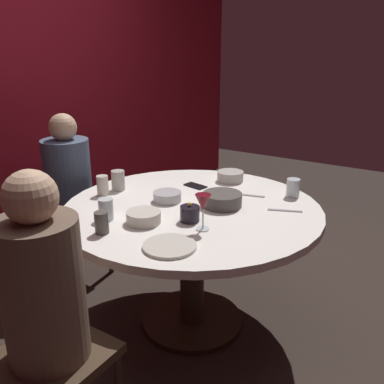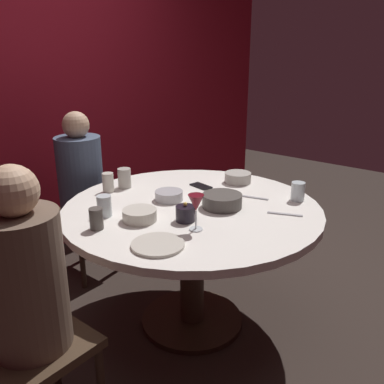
{
  "view_description": "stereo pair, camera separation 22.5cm",
  "coord_description": "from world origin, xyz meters",
  "px_view_note": "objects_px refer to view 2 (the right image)",
  "views": [
    {
      "loc": [
        -1.79,
        -1.15,
        1.58
      ],
      "look_at": [
        0.0,
        0.0,
        0.83
      ],
      "focal_mm": 39.15,
      "sensor_mm": 36.0,
      "label": 1
    },
    {
      "loc": [
        -1.66,
        -1.33,
        1.58
      ],
      "look_at": [
        0.0,
        0.0,
        0.83
      ],
      "focal_mm": 39.15,
      "sensor_mm": 36.0,
      "label": 2
    }
  ],
  "objects_px": {
    "cup_by_right_diner": "(108,183)",
    "cup_near_candle": "(104,206)",
    "bowl_salad_center": "(140,215)",
    "bowl_small_white": "(238,178)",
    "seated_diner_left": "(26,285)",
    "dining_table": "(192,230)",
    "cup_far_edge": "(298,191)",
    "seated_diner_back": "(81,177)",
    "wine_glass": "(196,204)",
    "candle_holder": "(185,213)",
    "cup_by_left_diner": "(124,178)",
    "cell_phone": "(201,186)",
    "dinner_plate": "(158,245)",
    "bowl_serving_large": "(169,196)",
    "bowl_sauce_side": "(222,201)",
    "cup_center_front": "(96,219)"
  },
  "relations": [
    {
      "from": "bowl_sauce_side",
      "to": "cup_far_edge",
      "type": "xyz_separation_m",
      "value": [
        0.35,
        -0.27,
        0.02
      ]
    },
    {
      "from": "seated_diner_back",
      "to": "cup_by_right_diner",
      "type": "xyz_separation_m",
      "value": [
        -0.13,
        -0.45,
        0.09
      ]
    },
    {
      "from": "seated_diner_left",
      "to": "cup_far_edge",
      "type": "bearing_deg",
      "value": -15.97
    },
    {
      "from": "cup_by_left_diner",
      "to": "cup_far_edge",
      "type": "bearing_deg",
      "value": -63.97
    },
    {
      "from": "dining_table",
      "to": "cup_by_right_diner",
      "type": "height_order",
      "value": "cup_by_right_diner"
    },
    {
      "from": "cup_by_right_diner",
      "to": "bowl_serving_large",
      "type": "bearing_deg",
      "value": -72.14
    },
    {
      "from": "wine_glass",
      "to": "bowl_salad_center",
      "type": "bearing_deg",
      "value": 106.9
    },
    {
      "from": "cup_near_candle",
      "to": "cell_phone",
      "type": "bearing_deg",
      "value": -8.2
    },
    {
      "from": "cup_by_left_diner",
      "to": "wine_glass",
      "type": "bearing_deg",
      "value": -106.69
    },
    {
      "from": "cup_near_candle",
      "to": "bowl_small_white",
      "type": "bearing_deg",
      "value": -14.28
    },
    {
      "from": "dinner_plate",
      "to": "bowl_serving_large",
      "type": "bearing_deg",
      "value": 36.84
    },
    {
      "from": "seated_diner_back",
      "to": "candle_holder",
      "type": "distance_m",
      "value": 1.1
    },
    {
      "from": "seated_diner_left",
      "to": "bowl_salad_center",
      "type": "bearing_deg",
      "value": 6.65
    },
    {
      "from": "seated_diner_back",
      "to": "bowl_small_white",
      "type": "relative_size",
      "value": 6.98
    },
    {
      "from": "bowl_small_white",
      "to": "seated_diner_left",
      "type": "bearing_deg",
      "value": -178.8
    },
    {
      "from": "seated_diner_left",
      "to": "candle_holder",
      "type": "bearing_deg",
      "value": -7.28
    },
    {
      "from": "bowl_salad_center",
      "to": "cup_near_candle",
      "type": "distance_m",
      "value": 0.2
    },
    {
      "from": "cell_phone",
      "to": "bowl_serving_large",
      "type": "distance_m",
      "value": 0.3
    },
    {
      "from": "cell_phone",
      "to": "cup_by_right_diner",
      "type": "xyz_separation_m",
      "value": [
        -0.42,
        0.37,
        0.05
      ]
    },
    {
      "from": "candle_holder",
      "to": "bowl_serving_large",
      "type": "xyz_separation_m",
      "value": [
        0.17,
        0.26,
        -0.01
      ]
    },
    {
      "from": "dining_table",
      "to": "seated_diner_back",
      "type": "xyz_separation_m",
      "value": [
        0.0,
        0.98,
        0.12
      ]
    },
    {
      "from": "seated_diner_left",
      "to": "bowl_sauce_side",
      "type": "distance_m",
      "value": 1.09
    },
    {
      "from": "bowl_salad_center",
      "to": "cup_by_right_diner",
      "type": "height_order",
      "value": "cup_by_right_diner"
    },
    {
      "from": "seated_diner_back",
      "to": "bowl_salad_center",
      "type": "distance_m",
      "value": 0.96
    },
    {
      "from": "wine_glass",
      "to": "bowl_small_white",
      "type": "height_order",
      "value": "wine_glass"
    },
    {
      "from": "dining_table",
      "to": "cup_far_edge",
      "type": "xyz_separation_m",
      "value": [
        0.44,
        -0.41,
        0.2
      ]
    },
    {
      "from": "seated_diner_back",
      "to": "bowl_salad_center",
      "type": "relative_size",
      "value": 6.83
    },
    {
      "from": "bowl_serving_large",
      "to": "cup_by_right_diner",
      "type": "bearing_deg",
      "value": 107.86
    },
    {
      "from": "bowl_small_white",
      "to": "cup_by_right_diner",
      "type": "xyz_separation_m",
      "value": [
        -0.64,
        0.5,
        0.03
      ]
    },
    {
      "from": "bowl_small_white",
      "to": "dinner_plate",
      "type": "bearing_deg",
      "value": -167.39
    },
    {
      "from": "candle_holder",
      "to": "cup_by_left_diner",
      "type": "xyz_separation_m",
      "value": [
        0.17,
        0.62,
        0.02
      ]
    },
    {
      "from": "candle_holder",
      "to": "dinner_plate",
      "type": "xyz_separation_m",
      "value": [
        -0.29,
        -0.08,
        -0.03
      ]
    },
    {
      "from": "wine_glass",
      "to": "cell_phone",
      "type": "xyz_separation_m",
      "value": [
        0.52,
        0.37,
        -0.12
      ]
    },
    {
      "from": "candle_holder",
      "to": "cup_center_front",
      "type": "relative_size",
      "value": 0.96
    },
    {
      "from": "cup_by_left_diner",
      "to": "cup_far_edge",
      "type": "relative_size",
      "value": 1.13
    },
    {
      "from": "cell_phone",
      "to": "cup_by_right_diner",
      "type": "bearing_deg",
      "value": 149.41
    },
    {
      "from": "cup_by_right_diner",
      "to": "cup_near_candle",
      "type": "bearing_deg",
      "value": -133.43
    },
    {
      "from": "cup_by_right_diner",
      "to": "cup_center_front",
      "type": "height_order",
      "value": "cup_by_right_diner"
    },
    {
      "from": "cup_near_candle",
      "to": "dinner_plate",
      "type": "bearing_deg",
      "value": -100.21
    },
    {
      "from": "candle_holder",
      "to": "wine_glass",
      "type": "relative_size",
      "value": 0.57
    },
    {
      "from": "bowl_sauce_side",
      "to": "bowl_salad_center",
      "type": "bearing_deg",
      "value": 152.0
    },
    {
      "from": "bowl_sauce_side",
      "to": "seated_diner_back",
      "type": "bearing_deg",
      "value": 94.44
    },
    {
      "from": "bowl_serving_large",
      "to": "cell_phone",
      "type": "bearing_deg",
      "value": 0.53
    },
    {
      "from": "bowl_salad_center",
      "to": "cup_center_front",
      "type": "distance_m",
      "value": 0.22
    },
    {
      "from": "cell_phone",
      "to": "cup_by_left_diner",
      "type": "relative_size",
      "value": 1.17
    },
    {
      "from": "seated_diner_back",
      "to": "wine_glass",
      "type": "bearing_deg",
      "value": -11.03
    },
    {
      "from": "seated_diner_back",
      "to": "cup_far_edge",
      "type": "relative_size",
      "value": 11.08
    },
    {
      "from": "seated_diner_left",
      "to": "bowl_sauce_side",
      "type": "height_order",
      "value": "seated_diner_left"
    },
    {
      "from": "seated_diner_left",
      "to": "cup_by_right_diner",
      "type": "height_order",
      "value": "seated_diner_left"
    },
    {
      "from": "dinner_plate",
      "to": "cup_by_left_diner",
      "type": "xyz_separation_m",
      "value": [
        0.46,
        0.71,
        0.05
      ]
    }
  ]
}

